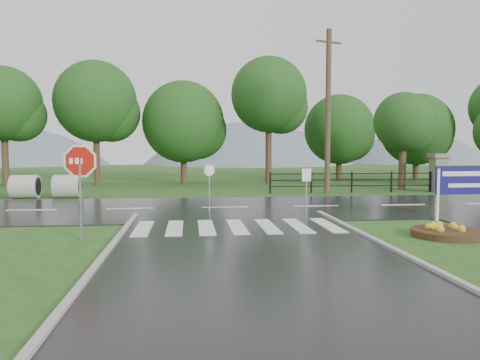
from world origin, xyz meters
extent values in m
plane|color=#26511B|center=(0.00, 0.00, 0.00)|extent=(120.00, 120.00, 0.00)
cube|color=black|center=(0.00, 10.00, 0.00)|extent=(90.00, 8.00, 0.04)
cube|color=silver|center=(-3.00, 5.00, 0.06)|extent=(0.50, 2.80, 0.02)
cube|color=silver|center=(-2.00, 5.00, 0.06)|extent=(0.50, 2.80, 0.02)
cube|color=silver|center=(-1.00, 5.00, 0.06)|extent=(0.50, 2.80, 0.02)
cube|color=silver|center=(0.00, 5.00, 0.06)|extent=(0.50, 2.80, 0.02)
cube|color=silver|center=(1.00, 5.00, 0.06)|extent=(0.50, 2.80, 0.02)
cube|color=silver|center=(2.00, 5.00, 0.06)|extent=(0.50, 2.80, 0.02)
cube|color=silver|center=(3.00, 5.00, 0.06)|extent=(0.50, 2.80, 0.02)
cube|color=#A3A39B|center=(-3.55, -4.00, 0.00)|extent=(0.15, 24.00, 0.12)
cube|color=gray|center=(13.00, 16.00, 1.00)|extent=(0.80, 0.80, 2.00)
cube|color=#6B6659|center=(13.00, 16.00, 2.12)|extent=(1.00, 1.00, 0.24)
cube|color=black|center=(7.75, 16.00, 0.40)|extent=(9.50, 0.05, 0.05)
cube|color=black|center=(7.75, 16.00, 0.75)|extent=(9.50, 0.05, 0.05)
cube|color=black|center=(7.75, 16.00, 1.10)|extent=(9.50, 0.05, 0.05)
cube|color=black|center=(3.00, 16.00, 0.60)|extent=(0.08, 0.08, 1.20)
cube|color=black|center=(12.50, 16.00, 0.60)|extent=(0.08, 0.08, 1.20)
sphere|color=slate|center=(-28.00, 65.00, -14.40)|extent=(40.00, 40.00, 40.00)
sphere|color=slate|center=(8.00, 65.00, -17.28)|extent=(48.00, 48.00, 48.00)
sphere|color=slate|center=(36.00, 65.00, -12.96)|extent=(36.00, 36.00, 36.00)
cylinder|color=#9E9B93|center=(-9.91, 15.00, 0.60)|extent=(1.30, 1.20, 1.20)
cylinder|color=#9E9B93|center=(-7.81, 15.00, 0.60)|extent=(1.30, 1.20, 1.20)
cube|color=#939399|center=(-4.58, 3.63, 1.07)|extent=(0.06, 0.06, 2.13)
cylinder|color=white|center=(-4.58, 3.65, 2.24)|extent=(1.28, 0.13, 1.28)
cylinder|color=#AD170C|center=(-4.58, 3.63, 2.24)|extent=(1.11, 0.12, 1.11)
cube|color=silver|center=(7.28, 5.83, 0.93)|extent=(0.09, 0.09, 1.87)
cube|color=#120D57|center=(8.31, 5.83, 1.45)|extent=(2.24, 0.07, 1.03)
cube|color=white|center=(8.31, 5.79, 1.68)|extent=(1.77, 0.02, 0.17)
cube|color=white|center=(8.31, 5.79, 1.26)|extent=(1.31, 0.02, 0.14)
cylinder|color=#332111|center=(5.98, 2.95, 0.10)|extent=(2.02, 2.02, 0.20)
cube|color=#939399|center=(2.96, 7.68, 0.85)|extent=(0.04, 0.04, 1.69)
cube|color=white|center=(2.96, 7.66, 1.56)|extent=(0.39, 0.14, 0.49)
cylinder|color=#939399|center=(-0.73, 8.84, 0.89)|extent=(0.05, 0.05, 1.78)
cylinder|color=white|center=(-0.73, 8.82, 1.69)|extent=(0.43, 0.15, 0.45)
cylinder|color=#473523|center=(6.15, 15.50, 4.54)|extent=(0.30, 0.30, 9.08)
cube|color=brown|center=(6.15, 15.50, 8.37)|extent=(1.56, 0.62, 0.10)
cylinder|color=#3D2B1C|center=(11.48, 17.50, 1.74)|extent=(0.49, 0.49, 3.48)
sphere|color=#184315|center=(11.48, 17.50, 4.18)|extent=(3.57, 3.57, 3.57)
camera|label=1|loc=(-1.53, -9.90, 2.64)|focal=35.00mm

